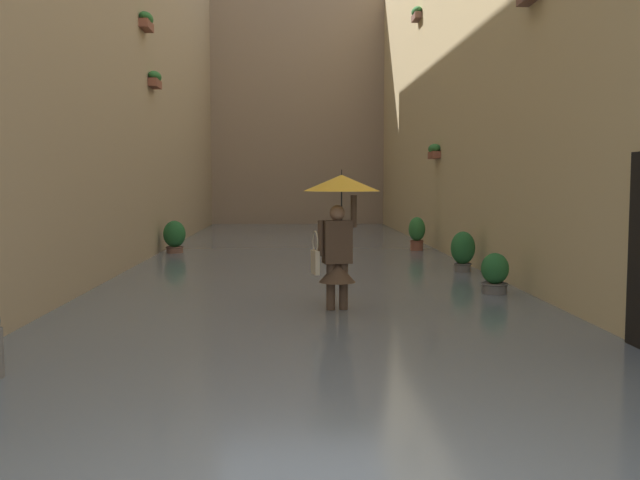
{
  "coord_description": "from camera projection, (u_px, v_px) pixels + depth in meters",
  "views": [
    {
      "loc": [
        0.2,
        3.19,
        1.9
      ],
      "look_at": [
        -0.16,
        -6.42,
        1.1
      ],
      "focal_mm": 40.5,
      "sensor_mm": 36.0,
      "label": 1
    }
  ],
  "objects": [
    {
      "name": "person_wading",
      "position": [
        339.0,
        215.0,
        9.75
      ],
      "size": [
        1.04,
        1.04,
        2.05
      ],
      "color": "black",
      "rests_on": "ground_plane"
    },
    {
      "name": "potted_plant_mid_left",
      "position": [
        417.0,
        234.0,
        18.22
      ],
      "size": [
        0.42,
        0.42,
        0.98
      ],
      "color": "brown",
      "rests_on": "ground_plane"
    },
    {
      "name": "ground_plane",
      "position": [
        302.0,
        265.0,
        16.31
      ],
      "size": [
        65.13,
        65.13,
        0.0
      ],
      "primitive_type": "plane",
      "color": "slate"
    },
    {
      "name": "building_facade_far",
      "position": [
        298.0,
        114.0,
        29.8
      ],
      "size": [
        10.54,
        1.8,
        9.26
      ],
      "primitive_type": "cube",
      "color": "gray",
      "rests_on": "ground_plane"
    },
    {
      "name": "flood_water",
      "position": [
        302.0,
        262.0,
        16.3
      ],
      "size": [
        7.74,
        32.05,
        0.14
      ],
      "primitive_type": "cube",
      "color": "slate",
      "rests_on": "ground_plane"
    },
    {
      "name": "building_facade_left",
      "position": [
        498.0,
        43.0,
        16.06
      ],
      "size": [
        2.04,
        30.05,
        9.9
      ],
      "color": "tan",
      "rests_on": "ground_plane"
    },
    {
      "name": "potted_plant_far_left",
      "position": [
        495.0,
        277.0,
        11.25
      ],
      "size": [
        0.43,
        0.43,
        0.77
      ],
      "color": "#66605B",
      "rests_on": "ground_plane"
    },
    {
      "name": "potted_plant_near_left",
      "position": [
        463.0,
        252.0,
        13.93
      ],
      "size": [
        0.47,
        0.47,
        0.92
      ],
      "color": "#66605B",
      "rests_on": "ground_plane"
    },
    {
      "name": "potted_plant_far_right",
      "position": [
        174.0,
        238.0,
        17.6
      ],
      "size": [
        0.54,
        0.54,
        0.92
      ],
      "color": "brown",
      "rests_on": "ground_plane"
    }
  ]
}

